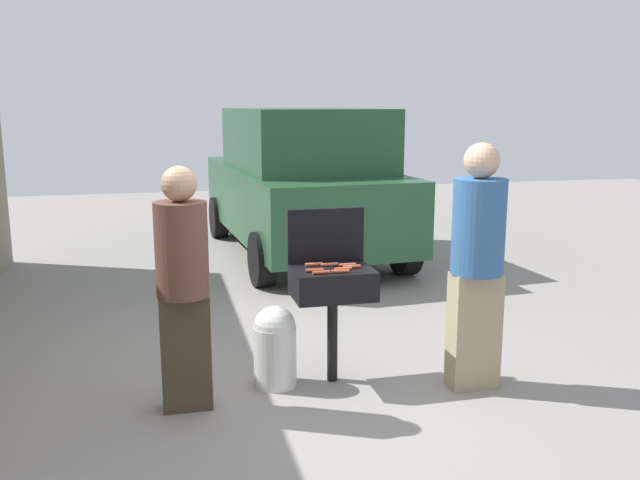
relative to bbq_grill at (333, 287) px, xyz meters
The scene contains 15 objects.
ground_plane 0.80m from the bbq_grill, 146.27° to the right, with size 24.00×24.00×0.00m, color gray.
bbq_grill is the anchor object (origin of this frame).
grill_lid_open 0.41m from the bbq_grill, 90.00° to the left, with size 0.60×0.05×0.42m, color black.
hot_dog_0 0.23m from the bbq_grill, 154.68° to the right, with size 0.03×0.03×0.13m, color #AD4228.
hot_dog_1 0.24m from the bbq_grill, 130.05° to the right, with size 0.03×0.03×0.13m, color #AD4228.
hot_dog_2 0.21m from the bbq_grill, ahead, with size 0.03×0.03×0.13m, color #B74C33.
hot_dog_3 0.18m from the bbq_grill, 53.12° to the right, with size 0.03×0.03×0.13m, color #C6593D.
hot_dog_4 0.22m from the bbq_grill, 136.21° to the left, with size 0.03×0.03×0.13m, color #C6593D.
hot_dog_5 0.21m from the bbq_grill, 82.18° to the right, with size 0.03×0.03×0.13m, color #AD4228.
hot_dog_6 0.20m from the bbq_grill, 17.66° to the left, with size 0.03×0.03×0.13m, color #C6593D.
hot_dog_7 0.17m from the bbq_grill, 92.78° to the left, with size 0.03×0.03×0.13m, color #C6593D.
propane_tank 0.61m from the bbq_grill, behind, with size 0.32×0.32×0.62m.
person_left 1.14m from the bbq_grill, 168.28° to the right, with size 0.35×0.35×1.69m.
person_right 1.08m from the bbq_grill, 19.45° to the right, with size 0.38×0.38×1.82m.
parked_minivan 4.45m from the bbq_grill, 80.94° to the left, with size 2.28×4.52×2.02m.
Camera 1 is at (-1.00, -4.59, 2.09)m, focal length 38.20 mm.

